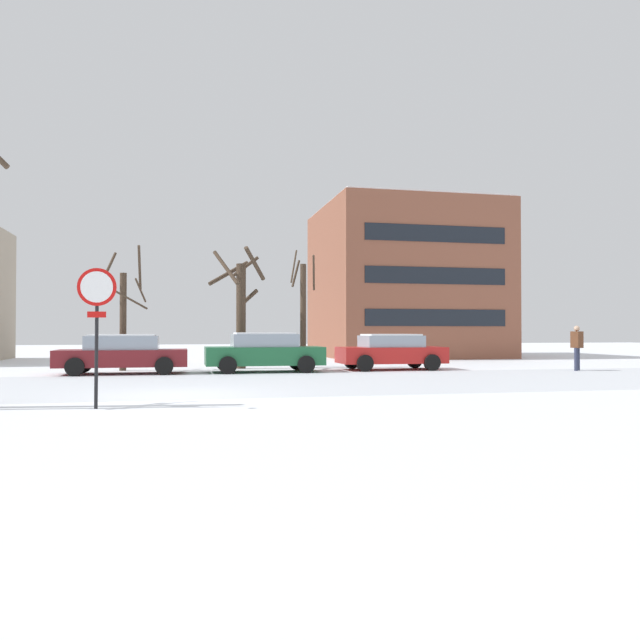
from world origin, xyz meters
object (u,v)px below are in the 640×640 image
stop_sign (97,310)px  parked_car_green (264,352)px  parked_car_red (391,351)px  pedestrian_crossing (577,344)px  parked_car_maroon (123,354)px

stop_sign → parked_car_green: (4.77, 10.61, -1.21)m
parked_car_red → pedestrian_crossing: (6.88, -2.14, 0.29)m
parked_car_maroon → parked_car_green: (5.12, -0.02, 0.03)m
stop_sign → pedestrian_crossing: (16.77, 8.77, -0.95)m
stop_sign → pedestrian_crossing: bearing=27.6°
stop_sign → parked_car_maroon: stop_sign is taller
parked_car_red → pedestrian_crossing: size_ratio=2.39×
stop_sign → parked_car_maroon: (-0.34, 10.63, -1.23)m
parked_car_green → pedestrian_crossing: pedestrian_crossing is taller
pedestrian_crossing → parked_car_green: bearing=171.3°
parked_car_maroon → parked_car_green: size_ratio=1.04×
parked_car_maroon → parked_car_red: size_ratio=1.09×
parked_car_maroon → parked_car_green: parked_car_green is taller
stop_sign → parked_car_green: stop_sign is taller
stop_sign → pedestrian_crossing: size_ratio=1.60×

